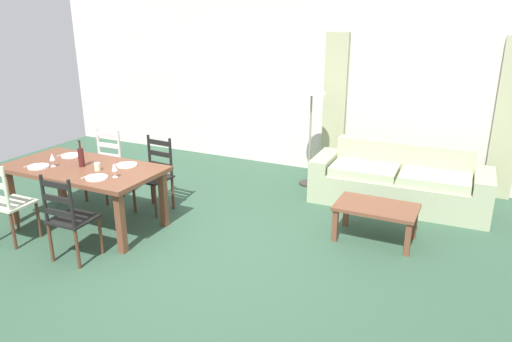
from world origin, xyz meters
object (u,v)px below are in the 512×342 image
object	(u,v)px
coffee_cup_primary	(97,167)
standing_lamp	(312,91)
couch	(399,183)
wine_glass_near_left	(52,157)
dining_table	(84,173)
dining_chair_far_right	(155,175)
wine_glass_near_right	(114,168)
coffee_table	(376,211)
dining_chair_near_left	(7,203)
dining_chair_near_right	(69,218)
wine_bottle	(81,157)
dining_chair_far_left	(105,165)

from	to	relation	value
coffee_cup_primary	standing_lamp	world-z (taller)	standing_lamp
couch	wine_glass_near_left	bearing A→B (deg)	-145.37
dining_table	dining_chair_far_right	world-z (taller)	dining_chair_far_right
wine_glass_near_right	coffee_cup_primary	distance (m)	0.36
coffee_cup_primary	dining_chair_far_right	bearing A→B (deg)	76.59
coffee_table	dining_chair_near_left	bearing A→B (deg)	-153.38
dining_chair_near_right	coffee_table	world-z (taller)	dining_chair_near_right
coffee_cup_primary	couch	world-z (taller)	coffee_cup_primary
dining_table	wine_glass_near_left	xyz separation A→B (m)	(-0.32, -0.15, 0.20)
coffee_cup_primary	standing_lamp	xyz separation A→B (m)	(1.68, 2.55, 0.62)
coffee_cup_primary	coffee_table	world-z (taller)	coffee_cup_primary
wine_glass_near_right	dining_chair_far_right	bearing A→B (deg)	99.94
dining_table	standing_lamp	bearing A→B (deg)	52.52
dining_chair_far_right	wine_glass_near_right	size ratio (longest dim) A/B	5.96
dining_table	wine_bottle	distance (m)	0.21
dining_chair_near_left	dining_table	bearing A→B (deg)	58.28
dining_chair_far_right	coffee_cup_primary	distance (m)	0.88
dining_chair_far_right	coffee_table	bearing A→B (deg)	7.35
wine_bottle	wine_glass_near_right	size ratio (longest dim) A/B	1.96
wine_bottle	wine_glass_near_left	size ratio (longest dim) A/B	1.96
dining_chair_near_left	wine_glass_near_left	distance (m)	0.70
couch	dining_table	bearing A→B (deg)	-144.54
coffee_table	standing_lamp	bearing A→B (deg)	132.96
dining_chair_far_right	coffee_table	world-z (taller)	dining_chair_far_right
dining_chair_far_right	wine_glass_near_left	xyz separation A→B (m)	(-0.77, -0.91, 0.38)
dining_chair_far_right	coffee_cup_primary	bearing A→B (deg)	-103.41
coffee_cup_primary	coffee_table	bearing A→B (deg)	21.18
dining_chair_near_right	dining_chair_far_right	xyz separation A→B (m)	(-0.04, 1.49, 0.00)
dining_chair_far_left	wine_bottle	xyz separation A→B (m)	(0.41, -0.78, 0.39)
wine_glass_near_right	coffee_cup_primary	xyz separation A→B (m)	(-0.35, 0.10, -0.07)
dining_table	wine_glass_near_left	world-z (taller)	wine_glass_near_left
wine_glass_near_left	coffee_table	distance (m)	3.81
wine_bottle	wine_glass_near_right	world-z (taller)	wine_bottle
dining_chair_near_left	wine_glass_near_left	bearing A→B (deg)	77.37
coffee_cup_primary	coffee_table	size ratio (longest dim) A/B	0.10
dining_chair_near_right	standing_lamp	xyz separation A→B (m)	(1.44, 3.25, 0.93)
wine_glass_near_left	coffee_cup_primary	size ratio (longest dim) A/B	1.79
wine_glass_near_left	wine_glass_near_right	xyz separation A→B (m)	(0.92, 0.02, 0.00)
coffee_table	standing_lamp	size ratio (longest dim) A/B	0.55
dining_chair_near_right	dining_chair_far_right	world-z (taller)	same
dining_table	couch	xyz separation A→B (m)	(3.28, 2.34, -0.37)
dining_chair_near_left	dining_chair_far_right	size ratio (longest dim) A/B	1.00
coffee_cup_primary	dining_chair_near_left	bearing A→B (deg)	-135.51
wine_bottle	wine_glass_near_right	distance (m)	0.63
dining_chair_far_right	coffee_table	size ratio (longest dim) A/B	1.07
wine_bottle	coffee_table	size ratio (longest dim) A/B	0.35
wine_bottle	standing_lamp	world-z (taller)	standing_lamp
dining_chair_near_right	standing_lamp	size ratio (longest dim) A/B	0.59
dining_chair_near_right	wine_bottle	distance (m)	0.97
dining_table	coffee_table	distance (m)	3.44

